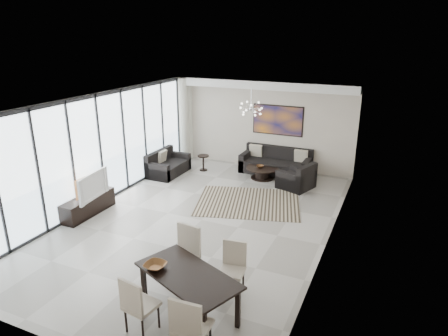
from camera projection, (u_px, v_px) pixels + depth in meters
The scene contains 20 objects.
room_shell at pixel (219, 166), 9.10m from camera, with size 6.00×9.00×2.90m.
window_wall at pixel (103, 149), 10.38m from camera, with size 0.37×8.95×2.90m.
soffit at pixel (262, 85), 12.56m from camera, with size 5.98×0.40×0.26m, color white.
painting at pixel (278, 120), 12.88m from camera, with size 1.68×0.04×0.98m, color orange.
chandelier at pixel (251, 108), 11.03m from camera, with size 0.66×0.66×0.71m.
rug at pixel (248, 202), 10.75m from camera, with size 2.71×2.09×0.01m, color black.
coffee_table at pixel (263, 172), 12.47m from camera, with size 1.04×1.04×0.36m.
bowl_coffee at pixel (260, 166), 12.38m from camera, with size 0.23×0.23×0.07m, color brown.
sofa_main at pixel (276, 165), 12.94m from camera, with size 2.24×0.91×0.81m.
loveseat at pixel (167, 166), 12.85m from camera, with size 0.84×1.50×0.75m.
armchair at pixel (297, 180), 11.67m from camera, with size 1.11×1.14×0.76m.
side_table at pixel (203, 160), 13.14m from camera, with size 0.38×0.38×0.52m.
tv_console at pixel (88, 205), 10.01m from camera, with size 0.43×1.54×0.48m, color black.
television at pixel (89, 186), 9.72m from camera, with size 1.14×0.15×0.66m, color gray.
dining_table at pixel (188, 279), 6.34m from camera, with size 1.96×1.49×0.73m.
dining_chair_sw at pixel (137, 303), 5.92m from camera, with size 0.51×0.51×0.97m.
dining_chair_se at pixel (189, 325), 5.42m from camera, with size 0.50×0.50×1.04m.
dining_chair_nw at pixel (186, 250), 7.24m from camera, with size 0.55×0.55×1.07m.
dining_chair_ne at pixel (233, 264), 6.96m from camera, with size 0.48×0.48×0.93m.
bowl_dining at pixel (155, 266), 6.46m from camera, with size 0.35×0.35×0.09m, color brown.
Camera 1 is at (4.10, -7.82, 4.37)m, focal length 32.00 mm.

